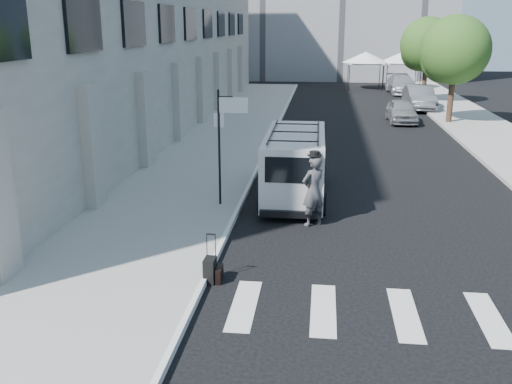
% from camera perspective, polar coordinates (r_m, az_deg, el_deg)
% --- Properties ---
extents(ground, '(120.00, 120.00, 0.00)m').
position_cam_1_polar(ground, '(14.44, 4.40, -5.93)').
color(ground, black).
rests_on(ground, ground).
extents(sidewalk_left, '(4.50, 48.00, 0.15)m').
position_cam_1_polar(sidewalk_left, '(30.22, -2.38, 6.11)').
color(sidewalk_left, gray).
rests_on(sidewalk_left, ground).
extents(sidewalk_right, '(4.00, 56.00, 0.15)m').
position_cam_1_polar(sidewalk_right, '(34.85, 20.94, 6.43)').
color(sidewalk_right, gray).
rests_on(sidewalk_right, ground).
extents(building_left, '(10.00, 44.00, 12.00)m').
position_cam_1_polar(building_left, '(33.56, -14.82, 16.80)').
color(building_left, gray).
rests_on(building_left, ground).
extents(sign_pole, '(1.03, 0.07, 3.50)m').
position_cam_1_polar(sign_pole, '(17.03, -2.95, 6.85)').
color(sign_pole, black).
rests_on(sign_pole, sidewalk_left).
extents(tree_near, '(3.80, 3.83, 6.03)m').
position_cam_1_polar(tree_near, '(34.27, 19.06, 13.04)').
color(tree_near, black).
rests_on(tree_near, ground).
extents(tree_far, '(3.80, 3.83, 6.03)m').
position_cam_1_polar(tree_far, '(43.11, 16.59, 13.77)').
color(tree_far, black).
rests_on(tree_far, ground).
extents(tent_left, '(4.00, 4.00, 3.20)m').
position_cam_1_polar(tent_left, '(51.55, 10.92, 13.06)').
color(tent_left, black).
rests_on(tent_left, ground).
extents(tent_right, '(4.00, 4.00, 3.20)m').
position_cam_1_polar(tent_right, '(52.36, 14.46, 12.90)').
color(tent_right, black).
rests_on(tent_right, ground).
extents(businessman, '(0.88, 0.82, 2.02)m').
position_cam_1_polar(businessman, '(15.99, 5.77, 0.11)').
color(businessman, '#404043').
rests_on(businessman, ground).
extents(briefcase, '(0.13, 0.44, 0.34)m').
position_cam_1_polar(briefcase, '(12.77, -3.69, -8.19)').
color(briefcase, black).
rests_on(briefcase, ground).
extents(suitcase, '(0.25, 0.39, 1.07)m').
position_cam_1_polar(suitcase, '(12.71, -4.63, -7.76)').
color(suitcase, black).
rests_on(suitcase, ground).
extents(cargo_van, '(2.05, 5.67, 2.14)m').
position_cam_1_polar(cargo_van, '(18.64, 3.93, 2.85)').
color(cargo_van, beige).
rests_on(cargo_van, ground).
extents(parked_car_a, '(1.62, 3.91, 1.32)m').
position_cam_1_polar(parked_car_a, '(34.34, 14.37, 7.85)').
color(parked_car_a, gray).
rests_on(parked_car_a, ground).
extents(parked_car_b, '(1.71, 4.77, 1.57)m').
position_cam_1_polar(parked_car_b, '(39.86, 16.01, 9.03)').
color(parked_car_b, '#54575B').
rests_on(parked_car_b, ground).
extents(parked_car_c, '(2.37, 5.28, 1.50)m').
position_cam_1_polar(parked_car_c, '(48.96, 14.35, 10.38)').
color(parked_car_c, '#94959B').
rests_on(parked_car_c, ground).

